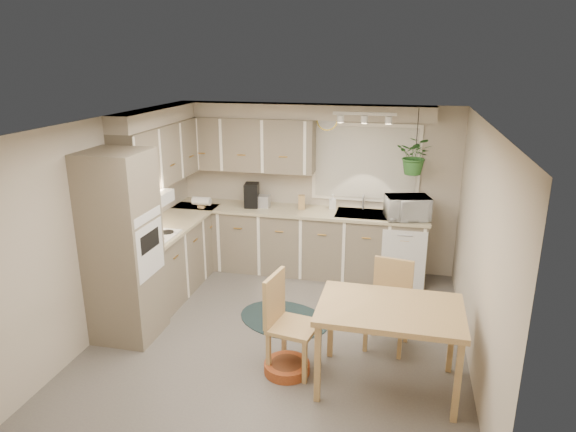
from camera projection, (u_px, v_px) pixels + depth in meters
The scene contains 35 objects.
floor at pixel (282, 334), 5.83m from camera, with size 4.20×4.20×0.00m, color #615D55.
ceiling at pixel (281, 121), 5.11m from camera, with size 4.20×4.20×0.00m, color white.
wall_back at pixel (316, 188), 7.43m from camera, with size 4.00×0.04×2.40m, color #B9AD99.
wall_front at pixel (210, 334), 3.52m from camera, with size 4.00×0.04×2.40m, color #B9AD99.
wall_left at pixel (113, 222), 5.90m from camera, with size 0.04×4.20×2.40m, color #B9AD99.
wall_right at pixel (479, 250), 5.05m from camera, with size 0.04×4.20×2.40m, color #B9AD99.
base_cab_left at pixel (174, 257), 6.87m from camera, with size 0.60×1.85×0.90m, color gray.
base_cab_back at pixel (298, 242), 7.41m from camera, with size 3.60×0.60×0.90m, color gray.
counter_left at pixel (172, 223), 6.73m from camera, with size 0.64×1.89×0.04m, color tan.
counter_back at pixel (298, 211), 7.26m from camera, with size 3.64×0.64×0.04m, color tan.
oven_stack at pixel (123, 247), 5.53m from camera, with size 0.65×0.65×2.10m, color gray.
wall_oven_face at pixel (150, 250), 5.46m from camera, with size 0.02×0.56×0.58m, color silver.
upper_cab_left at pixel (162, 153), 6.61m from camera, with size 0.35×2.00×0.75m, color gray.
upper_cab_back at pixel (245, 144), 7.29m from camera, with size 2.00×0.35×0.75m, color gray.
soffit_left at pixel (158, 116), 6.47m from camera, with size 0.30×2.00×0.20m, color #B9AD99.
soffit_back at pixel (301, 111), 7.00m from camera, with size 3.60×0.30×0.20m, color #B9AD99.
cooktop at pixel (152, 236), 6.19m from camera, with size 0.52×0.58×0.02m, color silver.
range_hood at pixel (148, 200), 6.05m from camera, with size 0.40×0.60×0.14m, color silver.
window_blinds at pixel (365, 163), 7.13m from camera, with size 1.40×0.02×1.00m, color white.
window_frame at pixel (365, 163), 7.14m from camera, with size 1.50×0.02×1.10m, color white.
sink at pixel (362, 217), 7.09m from camera, with size 0.70×0.48×0.10m, color #B3B5BB.
dishwasher_front at pixel (403, 260), 6.81m from camera, with size 0.58×0.01×0.83m, color silver.
track_light_bar at pixel (365, 114), 6.43m from camera, with size 0.80×0.04×0.04m, color silver.
wall_clock at pixel (327, 120), 7.07m from camera, with size 0.30×0.30×0.03m, color #E5C851.
dining_table at pixel (388, 347), 4.81m from camera, with size 1.32×0.88×0.83m, color tan.
chair_left at pixel (294, 324), 5.05m from camera, with size 0.47×0.47×1.00m, color tan.
chair_back at pixel (388, 307), 5.45m from camera, with size 0.44×0.44×0.95m, color tan.
braided_rug at pixel (284, 319), 6.16m from camera, with size 1.14×0.86×0.01m, color black.
pet_bed at pixel (287, 367), 5.12m from camera, with size 0.46×0.46×0.11m, color #A84F21.
microwave at pixel (407, 205), 6.80m from camera, with size 0.56×0.31×0.38m, color silver.
soap_bottle at pixel (333, 206), 7.29m from camera, with size 0.09×0.21×0.10m, color silver.
hanging_plant at pixel (415, 160), 6.60m from camera, with size 0.45×0.50×0.39m, color #2D6428.
coffee_maker at pixel (252, 195), 7.36m from camera, with size 0.19×0.24×0.34m, color black.
toaster at pixel (260, 201), 7.38m from camera, with size 0.28×0.16×0.17m, color #B3B5BB.
knife_block at pixel (302, 202), 7.27m from camera, with size 0.09×0.09×0.20m, color tan.
Camera 1 is at (1.22, -5.02, 3.02)m, focal length 32.00 mm.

